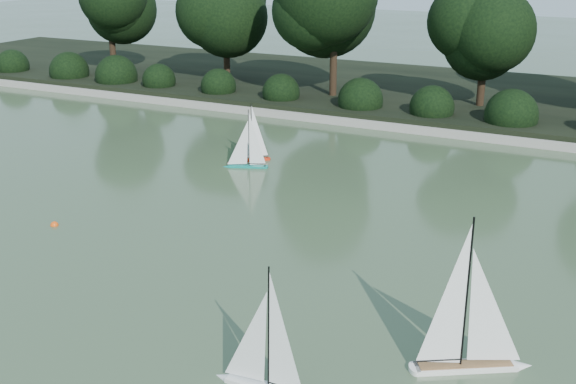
% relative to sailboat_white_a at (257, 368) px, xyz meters
% --- Properties ---
extents(ground, '(80.00, 80.00, 0.00)m').
position_rel_sailboat_white_a_xyz_m(ground, '(-1.65, 2.00, -0.23)').
color(ground, '#2E4429').
rests_on(ground, ground).
extents(pond_coping, '(40.00, 0.35, 0.18)m').
position_rel_sailboat_white_a_xyz_m(pond_coping, '(-1.65, 11.00, -0.14)').
color(pond_coping, gray).
rests_on(pond_coping, ground).
extents(far_bank, '(40.00, 8.00, 0.30)m').
position_rel_sailboat_white_a_xyz_m(far_bank, '(-1.65, 15.00, -0.08)').
color(far_bank, black).
rests_on(far_bank, ground).
extents(tree_line, '(26.31, 3.93, 4.39)m').
position_rel_sailboat_white_a_xyz_m(tree_line, '(-0.42, 13.43, 2.41)').
color(tree_line, black).
rests_on(tree_line, ground).
extents(shrub_hedge, '(29.10, 1.10, 1.10)m').
position_rel_sailboat_white_a_xyz_m(shrub_hedge, '(-1.65, 11.90, 0.22)').
color(shrub_hedge, black).
rests_on(shrub_hedge, ground).
extents(sailboat_white_a, '(1.08, 0.18, 1.49)m').
position_rel_sailboat_white_a_xyz_m(sailboat_white_a, '(0.00, 0.00, 0.00)').
color(sailboat_white_a, silver).
rests_on(sailboat_white_a, ground).
extents(sailboat_white_b, '(1.27, 0.87, 1.90)m').
position_rel_sailboat_white_a_xyz_m(sailboat_white_b, '(1.95, 1.36, 0.06)').
color(sailboat_white_b, white).
rests_on(sailboat_white_b, ground).
extents(sailboat_orange, '(0.79, 0.73, 1.30)m').
position_rel_sailboat_white_a_xyz_m(sailboat_orange, '(-4.13, 7.09, -0.03)').
color(sailboat_orange, red).
rests_on(sailboat_orange, ground).
extents(sailboat_teal, '(0.92, 0.47, 1.29)m').
position_rel_sailboat_white_a_xyz_m(sailboat_teal, '(-3.98, 6.67, -0.03)').
color(sailboat_teal, '#0B8072').
rests_on(sailboat_teal, ground).
extents(race_buoy, '(0.13, 0.13, 0.13)m').
position_rel_sailboat_white_a_xyz_m(race_buoy, '(-5.17, 2.49, -0.23)').
color(race_buoy, '#FF520D').
rests_on(race_buoy, ground).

